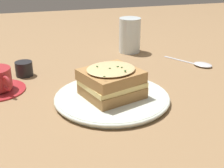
{
  "coord_description": "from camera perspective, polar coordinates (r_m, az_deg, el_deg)",
  "views": [
    {
      "loc": [
        -0.19,
        -0.66,
        0.32
      ],
      "look_at": [
        -0.01,
        -0.03,
        0.04
      ],
      "focal_mm": 50.0,
      "sensor_mm": 36.0,
      "label": 1
    }
  ],
  "objects": [
    {
      "name": "dinner_plate",
      "position": [
        0.73,
        0.0,
        -2.52
      ],
      "size": [
        0.27,
        0.27,
        0.01
      ],
      "color": "silver",
      "rests_on": "ground_plane"
    },
    {
      "name": "sandwich",
      "position": [
        0.71,
        -0.09,
        0.4
      ],
      "size": [
        0.16,
        0.15,
        0.07
      ],
      "rotation": [
        0.0,
        0.0,
        3.45
      ],
      "color": "#A37542",
      "rests_on": "dinner_plate"
    },
    {
      "name": "spoon",
      "position": [
        0.99,
        15.79,
        3.53
      ],
      "size": [
        0.11,
        0.16,
        0.01
      ],
      "rotation": [
        0.0,
        0.0,
        3.69
      ],
      "color": "silver",
      "rests_on": "ground_plane"
    },
    {
      "name": "ground_plane",
      "position": [
        0.76,
        0.32,
        -2.01
      ],
      "size": [
        2.4,
        2.4,
        0.0
      ],
      "primitive_type": "plane",
      "color": "olive"
    },
    {
      "name": "water_glass",
      "position": [
        1.08,
        3.26,
        8.9
      ],
      "size": [
        0.07,
        0.07,
        0.12
      ],
      "primitive_type": "cylinder",
      "color": "silver",
      "rests_on": "ground_plane"
    },
    {
      "name": "condiment_pot",
      "position": [
        0.91,
        -15.78,
        2.7
      ],
      "size": [
        0.05,
        0.05,
        0.04
      ],
      "primitive_type": "cylinder",
      "color": "black",
      "rests_on": "ground_plane"
    }
  ]
}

